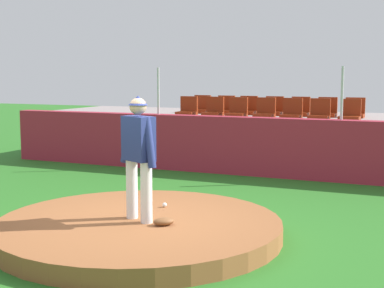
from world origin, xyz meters
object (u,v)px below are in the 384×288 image
stadium_chair_1 (214,110)px  stadium_chair_0 (188,109)px  stadium_chair_4 (292,112)px  stadium_chair_10 (274,109)px  stadium_chair_2 (237,111)px  stadium_chair_12 (327,111)px  pitcher (138,149)px  baseball (165,205)px  stadium_chair_8 (225,108)px  stadium_chair_9 (248,109)px  fielding_glove (164,221)px  stadium_chair_5 (320,113)px  stadium_chair_13 (355,111)px  stadium_chair_3 (265,111)px  stadium_chair_6 (350,114)px  stadium_chair_7 (201,107)px  stadium_chair_11 (300,110)px

stadium_chair_1 → stadium_chair_0: bearing=1.5°
stadium_chair_4 → stadium_chair_10: bearing=-52.1°
stadium_chair_2 → stadium_chair_12: same height
pitcher → stadium_chair_10: (-0.02, 7.46, 0.15)m
baseball → stadium_chair_8: 6.82m
baseball → stadium_chair_9: size_ratio=0.15×
fielding_glove → stadium_chair_10: 7.66m
stadium_chair_0 → stadium_chair_1: (0.74, 0.02, 0.00)m
stadium_chair_9 → stadium_chair_10: (0.73, 0.01, 0.00)m
stadium_chair_5 → stadium_chair_13: bearing=-127.6°
stadium_chair_5 → stadium_chair_12: (0.02, 0.89, 0.00)m
baseball → stadium_chair_10: stadium_chair_10 is taller
stadium_chair_4 → stadium_chair_10: (-0.70, 0.89, 0.00)m
pitcher → stadium_chair_2: (-0.74, 6.56, 0.15)m
stadium_chair_10 → stadium_chair_8: bearing=0.3°
baseball → stadium_chair_8: stadium_chair_8 is taller
stadium_chair_0 → stadium_chair_5: (3.50, 0.00, 0.00)m
stadium_chair_3 → stadium_chair_9: size_ratio=1.00×
stadium_chair_5 → stadium_chair_12: bearing=-91.5°
stadium_chair_4 → stadium_chair_5: same height
pitcher → stadium_chair_6: (2.07, 6.56, 0.15)m
baseball → stadium_chair_10: bearing=90.0°
baseball → stadium_chair_0: stadium_chair_0 is taller
stadium_chair_0 → stadium_chair_3: same height
stadium_chair_2 → stadium_chair_10: bearing=-128.7°
stadium_chair_7 → stadium_chair_3: bearing=157.1°
fielding_glove → stadium_chair_1: stadium_chair_1 is taller
baseball → stadium_chair_2: stadium_chair_2 is taller
fielding_glove → stadium_chair_6: 6.96m
fielding_glove → stadium_chair_8: bearing=-118.2°
stadium_chair_3 → stadium_chair_5: bearing=178.6°
stadium_chair_5 → stadium_chair_6: same height
stadium_chair_2 → stadium_chair_13: 2.95m
stadium_chair_1 → stadium_chair_13: 3.58m
stadium_chair_7 → stadium_chair_12: (3.51, -0.04, 0.00)m
pitcher → stadium_chair_1: pitcher is taller
stadium_chair_4 → stadium_chair_10: size_ratio=1.00×
stadium_chair_0 → stadium_chair_9: size_ratio=1.00×
stadium_chair_4 → stadium_chair_11: 0.89m
stadium_chair_1 → stadium_chair_4: bearing=179.5°
stadium_chair_3 → stadium_chair_13: 2.26m
stadium_chair_7 → stadium_chair_12: same height
stadium_chair_1 → stadium_chair_6: bearing=179.7°
stadium_chair_5 → stadium_chair_13: 1.16m
stadium_chair_0 → stadium_chair_7: size_ratio=1.00×
stadium_chair_5 → stadium_chair_7: size_ratio=1.00×
pitcher → stadium_chair_7: (-2.13, 7.49, 0.15)m
stadium_chair_4 → stadium_chair_9: 1.68m
baseball → stadium_chair_2: 5.84m
stadium_chair_10 → stadium_chair_1: bearing=32.5°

